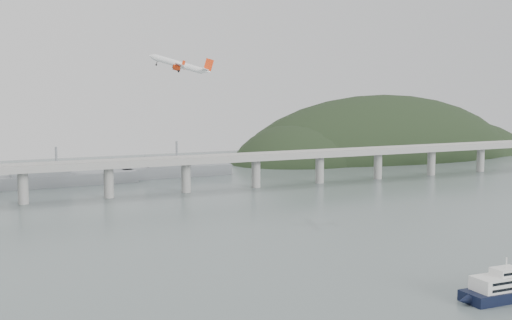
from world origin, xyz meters
TOP-DOWN VIEW (x-y plane):
  - ground at (0.00, 0.00)m, footprint 900.00×900.00m
  - bridge at (-1.15, 200.00)m, footprint 800.00×22.00m
  - headland at (285.18, 331.75)m, footprint 365.00×155.00m
  - airliner at (-15.47, 108.39)m, footprint 31.28×29.20m

SIDE VIEW (x-z plane):
  - headland at x=285.18m, z-range -97.34..58.66m
  - ground at x=0.00m, z-range 0.00..0.00m
  - bridge at x=-1.15m, z-range 5.70..29.60m
  - airliner at x=-15.47m, z-range 72.73..84.13m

